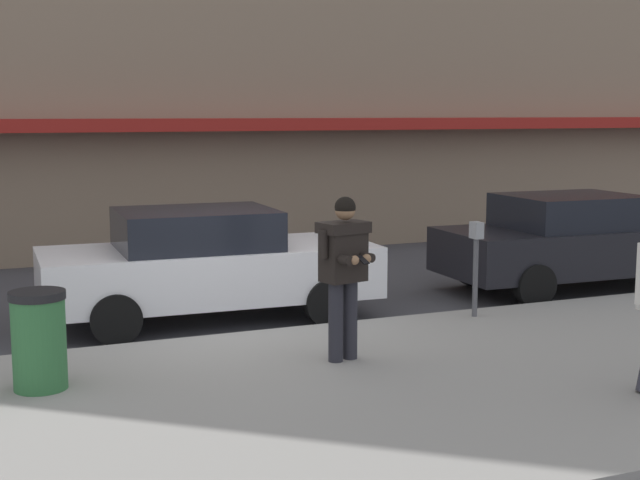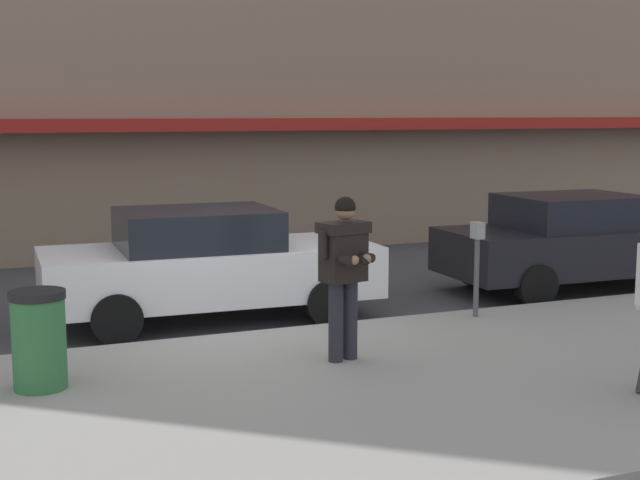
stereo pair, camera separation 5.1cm
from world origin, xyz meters
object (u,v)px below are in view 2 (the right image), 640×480
(parked_sedan_far, at_px, (578,241))
(man_texting_on_phone, at_px, (344,260))
(parked_sedan_mid, at_px, (208,264))
(parking_meter, at_px, (477,255))
(trash_bin, at_px, (39,339))

(parked_sedan_far, xyz_separation_m, man_texting_on_phone, (-5.34, -2.78, 0.46))
(parked_sedan_mid, distance_m, man_texting_on_phone, 3.09)
(parked_sedan_far, distance_m, man_texting_on_phone, 6.04)
(parked_sedan_mid, bearing_deg, parked_sedan_far, -1.86)
(man_texting_on_phone, bearing_deg, parked_sedan_mid, 103.41)
(parked_sedan_far, relative_size, parking_meter, 3.58)
(man_texting_on_phone, bearing_deg, trash_bin, 176.01)
(parked_sedan_mid, bearing_deg, man_texting_on_phone, -76.59)
(parked_sedan_mid, bearing_deg, trash_bin, -131.75)
(parking_meter, bearing_deg, parked_sedan_mid, 151.62)
(parked_sedan_mid, height_order, man_texting_on_phone, man_texting_on_phone)
(parked_sedan_mid, distance_m, parked_sedan_far, 6.05)
(parked_sedan_far, xyz_separation_m, parking_meter, (-2.86, -1.53, 0.18))
(man_texting_on_phone, bearing_deg, parking_meter, 26.80)
(parking_meter, bearing_deg, parked_sedan_far, 28.09)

